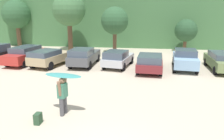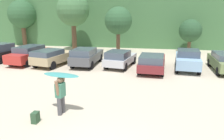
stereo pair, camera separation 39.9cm
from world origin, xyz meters
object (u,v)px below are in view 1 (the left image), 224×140
Objects in this scene: parked_car_sky_blue at (185,59)px; person_adult at (63,94)px; parked_car_tan at (50,57)px; parked_car_dark_gray at (84,56)px; parked_car_olive_green at (222,61)px; parked_car_maroon at (150,62)px; parked_car_red at (26,54)px; surfboard_teal at (63,75)px; backpack_dropped at (38,119)px; parked_car_silver at (118,58)px.

person_adult is at bearing 149.78° from parked_car_sky_blue.
parked_car_sky_blue is at bearing -74.79° from parked_car_tan.
parked_car_olive_green is at bearing -89.09° from parked_car_dark_gray.
parked_car_maroon is at bearing -106.83° from person_adult.
surfboard_teal is (6.83, -9.06, 0.95)m from parked_car_red.
surfboard_teal is (-9.32, -9.02, 0.98)m from parked_car_olive_green.
person_adult is at bearing 158.09° from parked_car_maroon.
backpack_dropped is (-0.71, -0.96, -0.72)m from person_adult.
parked_car_maroon is 2.88m from parked_car_sky_blue.
backpack_dropped is at bearing 156.81° from parked_car_maroon.
parked_car_olive_green is at bearing -77.16° from parked_car_maroon.
parked_car_sky_blue reaches higher than parked_car_maroon.
parked_car_sky_blue is 9.34× the size of backpack_dropped.
person_adult is at bearing -178.05° from parked_car_silver.
parked_car_silver is (8.07, -0.14, -0.06)m from parked_car_red.
parked_car_olive_green is 14.25m from backpack_dropped.
parked_car_dark_gray is at bearing -70.36° from surfboard_teal.
parked_car_silver is at bearing -88.51° from surfboard_teal.
person_adult is (-3.86, -8.20, 0.22)m from parked_car_maroon.
surfboard_teal is (0.03, 0.10, 0.80)m from person_adult.
parked_car_red is at bearing 88.10° from parked_car_maroon.
backpack_dropped is at bearing -174.01° from parked_car_dark_gray.
parked_car_olive_green is 2.71× the size of person_adult.
parked_car_tan reaches higher than parked_car_silver.
parked_car_dark_gray is 8.17m from parked_car_sky_blue.
backpack_dropped is at bearing 136.76° from parked_car_olive_green.
parked_car_red is 11.42m from person_adult.
parked_car_olive_green is 2.57× the size of surfboard_teal.
parked_car_sky_blue is (10.95, 0.64, 0.05)m from parked_car_tan.
person_adult reaches higher than parked_car_sky_blue.
parked_car_maroon is 2.93× the size of person_adult.
surfboard_teal is (4.41, -8.42, 0.97)m from parked_car_tan.
person_adult is at bearing 53.75° from backpack_dropped.
parked_car_red reaches higher than parked_car_olive_green.
surfboard_teal reaches higher than parked_car_dark_gray.
parked_car_red is 1.08× the size of parked_car_dark_gray.
parked_car_dark_gray is 0.92× the size of parked_car_maroon.
person_adult is at bearing -169.12° from parked_car_dark_gray.
parked_car_sky_blue is at bearing 90.82° from parked_car_olive_green.
parked_car_tan is 2.45× the size of surfboard_teal.
surfboard_teal is at bearing -177.98° from parked_car_silver.
parked_car_maroon is 5.57m from parked_car_olive_green.
parked_car_tan is 0.96× the size of parked_car_dark_gray.
parked_car_sky_blue is at bearing -67.11° from parked_car_maroon.
parked_car_silver is 5.31m from parked_car_sky_blue.
parked_car_sky_blue is at bearing -78.53° from parked_car_silver.
surfboard_teal is at bearing -95.74° from person_adult.
person_adult reaches higher than parked_car_tan.
parked_car_maroon reaches higher than backpack_dropped.
parked_car_silver is 10.19m from backpack_dropped.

